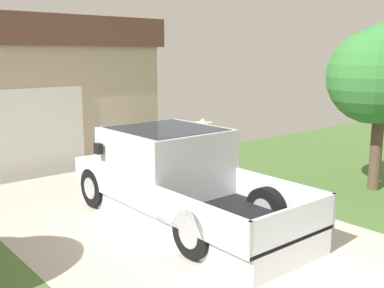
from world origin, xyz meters
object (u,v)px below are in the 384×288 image
(person_with_hat, at_px, (203,148))
(front_yard_tree, at_px, (378,71))
(wheeled_trash_bin, at_px, (174,141))
(pickup_truck, at_px, (172,178))
(handbag, at_px, (217,187))

(person_with_hat, relative_size, front_yard_tree, 0.44)
(person_with_hat, distance_m, wheeled_trash_bin, 3.09)
(pickup_truck, relative_size, wheeled_trash_bin, 4.63)
(front_yard_tree, relative_size, wheeled_trash_bin, 3.46)
(pickup_truck, height_order, person_with_hat, pickup_truck)
(person_with_hat, xyz_separation_m, handbag, (0.15, -0.31, -0.86))
(wheeled_trash_bin, bearing_deg, person_with_hat, -115.45)
(person_with_hat, bearing_deg, handbag, 107.83)
(handbag, xyz_separation_m, wheeled_trash_bin, (1.17, 3.08, 0.47))
(pickup_truck, xyz_separation_m, person_with_hat, (1.61, 0.93, 0.22))
(handbag, bearing_deg, pickup_truck, -160.65)
(front_yard_tree, height_order, wheeled_trash_bin, front_yard_tree)
(handbag, bearing_deg, person_with_hat, 115.83)
(handbag, relative_size, front_yard_tree, 0.11)
(person_with_hat, height_order, wheeled_trash_bin, person_with_hat)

